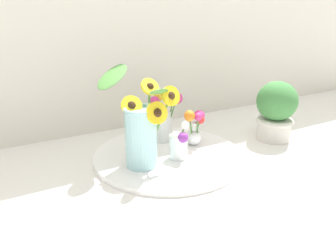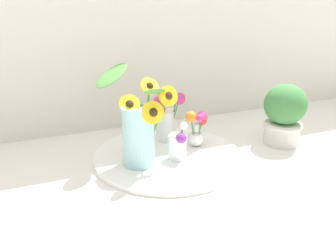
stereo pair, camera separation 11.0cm
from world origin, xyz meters
name	(u,v)px [view 1 (the left image)]	position (x,y,z in m)	size (l,w,h in m)	color
ground_plane	(181,171)	(0.00, 0.00, 0.00)	(6.00, 6.00, 0.00)	silver
serving_tray	(168,156)	(0.01, 0.11, 0.01)	(0.51, 0.51, 0.02)	white
mason_jar_sunflowers	(141,130)	(-0.10, 0.07, 0.14)	(0.26, 0.24, 0.31)	#9ED1D6
vase_small_center	(179,144)	(0.02, 0.06, 0.07)	(0.06, 0.07, 0.13)	white
vase_bulb_right	(195,127)	(0.13, 0.13, 0.09)	(0.09, 0.07, 0.14)	white
vase_small_back	(163,118)	(0.05, 0.22, 0.11)	(0.10, 0.14, 0.19)	white
potted_plant	(276,110)	(0.46, 0.06, 0.12)	(0.16, 0.16, 0.23)	beige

